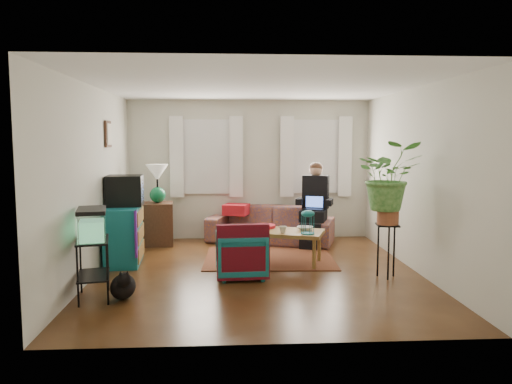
{
  "coord_description": "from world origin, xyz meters",
  "views": [
    {
      "loc": [
        -0.44,
        -6.88,
        1.87
      ],
      "look_at": [
        0.0,
        0.4,
        1.1
      ],
      "focal_mm": 35.0,
      "sensor_mm": 36.0,
      "label": 1
    }
  ],
  "objects": [
    {
      "name": "area_rug",
      "position": [
        0.23,
        0.82,
        0.01
      ],
      "size": [
        2.07,
        1.69,
        0.01
      ],
      "primitive_type": "cube",
      "rotation": [
        0.0,
        0.0,
        -0.05
      ],
      "color": "brown",
      "rests_on": "floor"
    },
    {
      "name": "dresser",
      "position": [
        -1.99,
        0.66,
        0.43
      ],
      "size": [
        0.55,
        0.99,
        0.87
      ],
      "primitive_type": "cube",
      "rotation": [
        0.0,
        0.0,
        0.07
      ],
      "color": "#105B60",
      "rests_on": "floor"
    },
    {
      "name": "aquarium_stand",
      "position": [
        -2.0,
        -1.05,
        0.35
      ],
      "size": [
        0.48,
        0.7,
        0.71
      ],
      "primitive_type": "cube",
      "rotation": [
        0.0,
        0.0,
        0.22
      ],
      "color": "black",
      "rests_on": "floor"
    },
    {
      "name": "curtains_right",
      "position": [
        1.25,
        2.4,
        1.55
      ],
      "size": [
        1.36,
        0.06,
        1.5
      ],
      "primitive_type": "cube",
      "color": "white",
      "rests_on": "wall_back"
    },
    {
      "name": "birdcage",
      "position": [
        0.74,
        0.21,
        0.68
      ],
      "size": [
        0.25,
        0.25,
        0.35
      ],
      "primitive_type": null,
      "rotation": [
        0.0,
        0.0,
        -0.33
      ],
      "color": "#115B6B",
      "rests_on": "coffee_table"
    },
    {
      "name": "cup_b",
      "position": [
        0.39,
        0.29,
        0.55
      ],
      "size": [
        0.14,
        0.14,
        0.1
      ],
      "primitive_type": "imported",
      "rotation": [
        0.0,
        0.0,
        -0.33
      ],
      "color": "beige",
      "rests_on": "coffee_table"
    },
    {
      "name": "coffee_table",
      "position": [
        0.4,
        0.5,
        0.25
      ],
      "size": [
        1.36,
        1.02,
        0.5
      ],
      "primitive_type": "cube",
      "rotation": [
        0.0,
        0.0,
        -0.33
      ],
      "color": "brown",
      "rests_on": "floor"
    },
    {
      "name": "sofa",
      "position": [
        0.36,
        2.05,
        0.44
      ],
      "size": [
        2.41,
        1.56,
        0.88
      ],
      "primitive_type": "imported",
      "rotation": [
        0.0,
        0.0,
        -0.33
      ],
      "color": "brown",
      "rests_on": "floor"
    },
    {
      "name": "table_lamp",
      "position": [
        -1.65,
        1.96,
        1.08
      ],
      "size": [
        0.43,
        0.43,
        0.69
      ],
      "primitive_type": null,
      "rotation": [
        0.0,
        0.0,
        0.1
      ],
      "color": "white",
      "rests_on": "side_table"
    },
    {
      "name": "window_left",
      "position": [
        -0.8,
        2.48,
        1.55
      ],
      "size": [
        1.08,
        0.04,
        1.38
      ],
      "primitive_type": "cube",
      "color": "white",
      "rests_on": "wall_back"
    },
    {
      "name": "wall_left",
      "position": [
        -2.25,
        0.0,
        1.3
      ],
      "size": [
        0.01,
        5.0,
        2.6
      ],
      "primitive_type": "cube",
      "color": "silver",
      "rests_on": "floor"
    },
    {
      "name": "armchair",
      "position": [
        -0.24,
        -0.22,
        0.34
      ],
      "size": [
        0.7,
        0.66,
        0.68
      ],
      "primitive_type": "imported",
      "rotation": [
        0.0,
        0.0,
        3.2
      ],
      "color": "#11606B",
      "rests_on": "floor"
    },
    {
      "name": "curtains_left",
      "position": [
        -0.8,
        2.4,
        1.55
      ],
      "size": [
        1.36,
        0.06,
        1.5
      ],
      "primitive_type": "cube",
      "color": "white",
      "rests_on": "wall_back"
    },
    {
      "name": "seated_person",
      "position": [
        1.12,
        1.79,
        0.67
      ],
      "size": [
        0.75,
        0.83,
        1.34
      ],
      "primitive_type": null,
      "rotation": [
        0.0,
        0.0,
        -0.33
      ],
      "color": "black",
      "rests_on": "sofa"
    },
    {
      "name": "ceiling",
      "position": [
        0.0,
        0.0,
        2.6
      ],
      "size": [
        4.5,
        5.0,
        0.01
      ],
      "primitive_type": "cube",
      "color": "white",
      "rests_on": "wall_back"
    },
    {
      "name": "side_table",
      "position": [
        -1.65,
        1.96,
        0.38
      ],
      "size": [
        0.57,
        0.57,
        0.76
      ],
      "primitive_type": "cube",
      "rotation": [
        0.0,
        0.0,
        0.1
      ],
      "color": "#3C2116",
      "rests_on": "floor"
    },
    {
      "name": "wall_back",
      "position": [
        0.0,
        2.5,
        1.3
      ],
      "size": [
        4.5,
        0.01,
        2.6
      ],
      "primitive_type": "cube",
      "color": "silver",
      "rests_on": "floor"
    },
    {
      "name": "picture_frame",
      "position": [
        -2.21,
        0.85,
        1.95
      ],
      "size": [
        0.04,
        0.32,
        0.4
      ],
      "primitive_type": "cube",
      "color": "#3D2616",
      "rests_on": "wall_left"
    },
    {
      "name": "bowl",
      "position": [
        0.75,
        0.5,
        0.53
      ],
      "size": [
        0.3,
        0.3,
        0.06
      ],
      "primitive_type": "imported",
      "rotation": [
        0.0,
        0.0,
        -0.33
      ],
      "color": "white",
      "rests_on": "coffee_table"
    },
    {
      "name": "black_cat",
      "position": [
        -1.65,
        -1.12,
        0.19
      ],
      "size": [
        0.4,
        0.5,
        0.37
      ],
      "primitive_type": "ellipsoid",
      "rotation": [
        0.0,
        0.0,
        0.28
      ],
      "color": "black",
      "rests_on": "floor"
    },
    {
      "name": "wall_right",
      "position": [
        2.25,
        0.0,
        1.3
      ],
      "size": [
        0.01,
        5.0,
        2.6
      ],
      "primitive_type": "cube",
      "color": "silver",
      "rests_on": "floor"
    },
    {
      "name": "snack_tray",
      "position": [
        0.14,
        0.76,
        0.52
      ],
      "size": [
        0.48,
        0.48,
        0.04
      ],
      "primitive_type": "cylinder",
      "rotation": [
        0.0,
        0.0,
        -0.33
      ],
      "color": "#B21414",
      "rests_on": "coffee_table"
    },
    {
      "name": "potted_plant",
      "position": [
        1.73,
        -0.37,
        1.24
      ],
      "size": [
        0.93,
        0.83,
        0.93
      ],
      "primitive_type": "imported",
      "rotation": [
        0.0,
        0.0,
        -0.14
      ],
      "color": "#599947",
      "rests_on": "plant_stand"
    },
    {
      "name": "wall_front",
      "position": [
        0.0,
        -2.5,
        1.3
      ],
      "size": [
        4.5,
        0.01,
        2.6
      ],
      "primitive_type": "cube",
      "color": "silver",
      "rests_on": "floor"
    },
    {
      "name": "window_right",
      "position": [
        1.25,
        2.48,
        1.55
      ],
      "size": [
        1.08,
        0.04,
        1.38
      ],
      "primitive_type": "cube",
      "color": "white",
      "rests_on": "wall_back"
    },
    {
      "name": "floor",
      "position": [
        0.0,
        0.0,
        0.0
      ],
      "size": [
        4.5,
        5.0,
        0.01
      ],
      "primitive_type": "cube",
      "color": "#4F2B14",
      "rests_on": "ground"
    },
    {
      "name": "crt_tv",
      "position": [
        -1.98,
        0.76,
        1.1
      ],
      "size": [
        0.56,
        0.52,
        0.46
      ],
      "primitive_type": "cube",
      "rotation": [
        0.0,
        0.0,
        0.07
      ],
      "color": "black",
      "rests_on": "dresser"
    },
    {
      "name": "aquarium",
      "position": [
        -2.0,
        -1.05,
        0.9
      ],
      "size": [
        0.44,
        0.63,
        0.37
      ],
      "primitive_type": "cube",
      "rotation": [
        0.0,
        0.0,
        0.22
      ],
      "color": "#7FD899",
      "rests_on": "aquarium_stand"
    },
    {
      "name": "serape_throw",
      "position": [
        -0.22,
        -0.48,
        0.48
      ],
      "size": [
        0.7,
        0.2,
        0.56
      ],
      "primitive_type": "cube",
      "rotation": [
        0.0,
        0.0,
        0.06
      ],
      "color": "#9E0A0A",
      "rests_on": "armchair"
    },
    {
      "name": "plant_stand",
      "position": [
        1.73,
        -0.37,
        0.37
      ],
      "size": [
        0.35,
        0.35,
        0.73
      ],
      "primitive_type": "cube",
      "rotation": [
        0.0,
        0.0,
        -0.14
      ],
      "color": "black",
      "rests_on": "floor"
    },
    {
      "name": "cup_a",
      "position": [
        0.1,
        0.48,
        0.56
      ],
      "size": [
        0.17,
        0.17,
        0.11
      ],
      "primitive_type": "imported",
      "rotation": [
        0.0,
        0.0,
        -0.33
      ],
      "color": "white",
      "rests_on": "coffee_table"
    }
  ]
}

